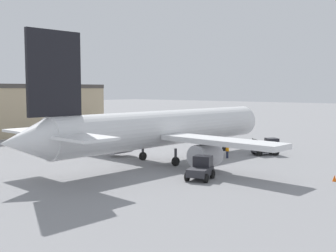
# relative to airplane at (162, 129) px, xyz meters

# --- Properties ---
(ground_plane) EXTENTS (400.00, 400.00, 0.00)m
(ground_plane) POSITION_rel_airplane_xyz_m (1.01, -0.07, -3.68)
(ground_plane) COLOR gray
(airplane) EXTENTS (36.94, 29.56, 12.90)m
(airplane) POSITION_rel_airplane_xyz_m (0.00, 0.00, 0.00)
(airplane) COLOR silver
(airplane) RESTS_ON ground_plane
(ground_crew_worker) EXTENTS (0.38, 0.38, 1.71)m
(ground_crew_worker) POSITION_rel_airplane_xyz_m (6.91, -4.05, -2.77)
(ground_crew_worker) COLOR #1E2338
(ground_crew_worker) RESTS_ON ground_plane
(baggage_tug) EXTENTS (3.14, 2.66, 2.02)m
(baggage_tug) POSITION_rel_airplane_xyz_m (-4.31, -8.27, -2.74)
(baggage_tug) COLOR #2D2D33
(baggage_tug) RESTS_ON ground_plane
(belt_loader_truck) EXTENTS (3.33, 3.17, 2.02)m
(belt_loader_truck) POSITION_rel_airplane_xyz_m (12.05, -6.45, -2.71)
(belt_loader_truck) COLOR #2D2D33
(belt_loader_truck) RESTS_ON ground_plane
(safety_cone_near) EXTENTS (0.36, 0.36, 0.55)m
(safety_cone_near) POSITION_rel_airplane_xyz_m (2.34, -17.66, -3.40)
(safety_cone_near) COLOR #EF590F
(safety_cone_near) RESTS_ON ground_plane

